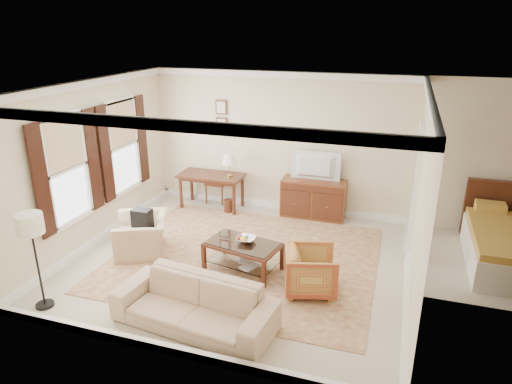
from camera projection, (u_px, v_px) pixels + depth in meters
The scene contains 20 objects.
room_shell at pixel (237, 115), 6.89m from camera, with size 5.51×5.01×2.91m.
window_front at pixel (67, 170), 7.37m from camera, with size 0.12×1.56×1.80m, color #CCB284, non-canonical shape.
window_rear at pixel (123, 146), 8.80m from camera, with size 0.12×1.56×1.80m, color #CCB284, non-canonical shape.
doorway at pixel (414, 189), 7.93m from camera, with size 0.10×1.12×2.25m, color white, non-canonical shape.
rug at pixel (245, 257), 7.82m from camera, with size 4.38×3.75×0.01m, color brown.
writing_desk at pixel (211, 179), 9.76m from camera, with size 1.38×0.69×0.75m.
desk_chair at pixel (217, 179), 10.12m from camera, with size 0.45×0.45×1.05m, color brown, non-canonical shape.
desk_lamp at pixel (229, 165), 9.51m from camera, with size 0.32×0.32×0.50m, color silver, non-canonical shape.
framed_prints at pixel (221, 116), 9.65m from camera, with size 0.25×0.04×0.68m, color #452013, non-canonical shape.
sideboard at pixel (313, 199), 9.36m from camera, with size 1.30×0.50×0.80m, color brown.
tv at pixel (315, 158), 9.03m from camera, with size 0.95×0.55×0.13m, color black.
coffee_table at pixel (243, 249), 7.31m from camera, with size 1.28×0.90×0.49m.
fruit_bowl at pixel (246, 239), 7.29m from camera, with size 0.42×0.42×0.10m, color silver.
book_a at pixel (240, 259), 7.39m from camera, with size 0.28×0.04×0.38m, color brown.
book_b at pixel (245, 264), 7.24m from camera, with size 0.28×0.03×0.38m, color brown.
striped_armchair at pixel (311, 269), 6.72m from camera, with size 0.73×0.69×0.75m, color #9A3A21.
club_armchair at pixel (141, 229), 7.89m from camera, with size 0.98×0.64×0.86m, color tan.
backpack at pixel (142, 217), 7.77m from camera, with size 0.32×0.22×0.40m, color black.
sofa at pixel (194, 298), 5.94m from camera, with size 2.15×0.63×0.84m, color tan.
floor_lamp at pixel (31, 231), 6.08m from camera, with size 0.35×0.35×1.42m.
Camera 1 is at (2.40, -6.44, 3.78)m, focal length 32.00 mm.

